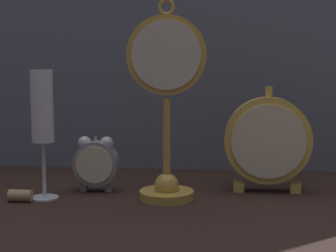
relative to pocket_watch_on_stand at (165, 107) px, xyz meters
The scene contains 7 objects.
ground_plane 0.18m from the pocket_watch_on_stand, 87.77° to the right, with size 4.00×4.00×0.00m, color black.
fabric_backdrop_drape 0.33m from the pocket_watch_on_stand, 89.61° to the left, with size 1.68×0.01×0.72m, color slate.
pocket_watch_on_stand is the anchor object (origin of this frame).
alarm_clock_twin_bell 0.19m from the pocket_watch_on_stand, 161.54° to the left, with size 0.09×0.03×0.11m.
mantel_clock_silver 0.22m from the pocket_watch_on_stand, 21.06° to the left, with size 0.17×0.04×0.21m.
champagne_flute 0.23m from the pocket_watch_on_stand, behind, with size 0.05×0.05×0.24m.
wine_cork 0.31m from the pocket_watch_on_stand, behind, with size 0.02×0.02×0.04m, color tan.
Camera 1 is at (0.09, -0.96, 0.27)m, focal length 60.00 mm.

